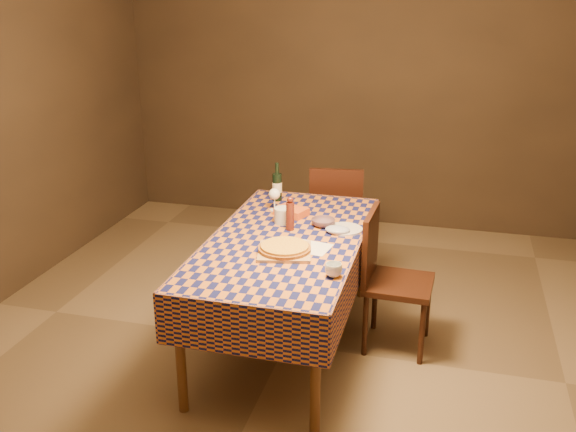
% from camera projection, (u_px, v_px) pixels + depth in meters
% --- Properties ---
extents(room, '(5.00, 5.10, 2.70)m').
position_uv_depth(room, '(286.00, 148.00, 3.85)').
color(room, brown).
rests_on(room, ground).
extents(dining_table, '(0.94, 1.84, 0.77)m').
position_uv_depth(dining_table, '(286.00, 249.00, 4.07)').
color(dining_table, brown).
rests_on(dining_table, ground).
extents(cutting_board, '(0.37, 0.37, 0.02)m').
position_uv_depth(cutting_board, '(285.00, 251.00, 3.82)').
color(cutting_board, tan).
rests_on(cutting_board, dining_table).
extents(pizza, '(0.36, 0.36, 0.03)m').
position_uv_depth(pizza, '(285.00, 248.00, 3.81)').
color(pizza, brown).
rests_on(pizza, cutting_board).
extents(pepper_mill, '(0.06, 0.06, 0.23)m').
position_uv_depth(pepper_mill, '(290.00, 214.00, 4.14)').
color(pepper_mill, '#491811').
rests_on(pepper_mill, dining_table).
extents(bowl, '(0.19, 0.19, 0.05)m').
position_uv_depth(bowl, '(323.00, 222.00, 4.24)').
color(bowl, '#604350').
rests_on(bowl, dining_table).
extents(wine_glass, '(0.08, 0.08, 0.16)m').
position_uv_depth(wine_glass, '(274.00, 195.00, 4.50)').
color(wine_glass, white).
rests_on(wine_glass, dining_table).
extents(wine_bottle, '(0.08, 0.08, 0.29)m').
position_uv_depth(wine_bottle, '(277.00, 186.00, 4.71)').
color(wine_bottle, black).
rests_on(wine_bottle, dining_table).
extents(deli_tub, '(0.16, 0.16, 0.10)m').
position_uv_depth(deli_tub, '(284.00, 215.00, 4.28)').
color(deli_tub, silver).
rests_on(deli_tub, dining_table).
extents(takeout_container, '(0.25, 0.21, 0.05)m').
position_uv_depth(takeout_container, '(291.00, 212.00, 4.43)').
color(takeout_container, '#CF521B').
rests_on(takeout_container, dining_table).
extents(white_plate, '(0.30, 0.30, 0.01)m').
position_uv_depth(white_plate, '(344.00, 229.00, 4.17)').
color(white_plate, silver).
rests_on(white_plate, dining_table).
extents(tumbler, '(0.13, 0.13, 0.08)m').
position_uv_depth(tumbler, '(334.00, 270.00, 3.50)').
color(tumbler, white).
rests_on(tumbler, dining_table).
extents(flour_patch, '(0.29, 0.24, 0.00)m').
position_uv_depth(flour_patch, '(308.00, 247.00, 3.90)').
color(flour_patch, silver).
rests_on(flour_patch, dining_table).
extents(flour_bag, '(0.18, 0.15, 0.05)m').
position_uv_depth(flour_bag, '(338.00, 230.00, 4.12)').
color(flour_bag, '#A2AED0').
rests_on(flour_bag, dining_table).
extents(chair_far, '(0.47, 0.48, 0.93)m').
position_uv_depth(chair_far, '(336.00, 214.00, 5.20)').
color(chair_far, black).
rests_on(chair_far, ground).
extents(chair_right, '(0.44, 0.44, 0.93)m').
position_uv_depth(chair_right, '(387.00, 272.00, 4.15)').
color(chair_right, black).
rests_on(chair_right, ground).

